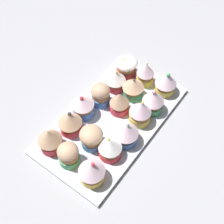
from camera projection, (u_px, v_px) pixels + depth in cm
name	position (u px, v px, depth cm)	size (l,w,h in cm)	color
ground_plane	(112.00, 123.00, 88.75)	(180.00, 180.00, 3.00)	#9E9EA3
baking_tray	(112.00, 119.00, 87.06)	(45.40, 24.89, 1.20)	silver
cupcake_0	(92.00, 171.00, 72.53)	(6.68, 6.68, 7.93)	#EFC651
cupcake_1	(110.00, 148.00, 77.01)	(6.18, 6.18, 6.95)	#D1333D
cupcake_2	(126.00, 133.00, 79.10)	(6.76, 6.76, 7.64)	#477AC6
cupcake_3	(140.00, 112.00, 82.89)	(6.13, 6.13, 8.17)	#EFC651
cupcake_4	(153.00, 101.00, 85.16)	(6.19, 6.19, 8.26)	#4C9E6B
cupcake_5	(166.00, 82.00, 89.42)	(6.47, 6.47, 7.85)	#EFC651
cupcake_6	(68.00, 154.00, 75.68)	(5.46, 5.46, 7.02)	#4C9E6B
cupcake_7	(91.00, 137.00, 78.68)	(6.26, 6.26, 6.75)	#477AC6
cupcake_8	(121.00, 103.00, 85.08)	(5.66, 5.66, 7.38)	#D1333D
cupcake_9	(134.00, 88.00, 88.78)	(6.43, 6.43, 6.78)	#4C9E6B
cupcake_10	(144.00, 73.00, 91.63)	(5.36, 5.36, 8.21)	#EFC651
cupcake_11	(50.00, 139.00, 77.65)	(6.48, 6.48, 7.81)	#D1333D
cupcake_12	(70.00, 122.00, 81.23)	(6.59, 6.59, 7.53)	#D1333D
cupcake_13	(83.00, 106.00, 84.65)	(6.45, 6.45, 7.48)	#477AC6
cupcake_14	(101.00, 94.00, 87.09)	(5.53, 5.53, 7.23)	#477AC6
cupcake_15	(115.00, 80.00, 90.60)	(6.25, 6.25, 7.15)	#D1333D
cupcake_16	(126.00, 66.00, 93.91)	(6.84, 6.84, 7.02)	#D1333D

